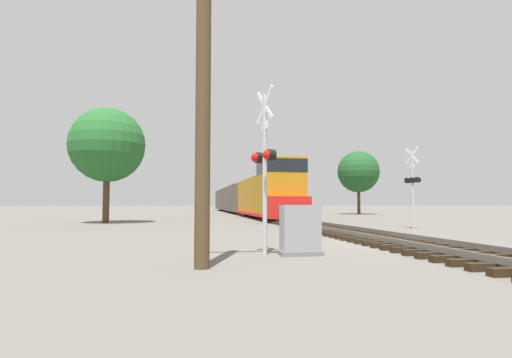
{
  "coord_description": "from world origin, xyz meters",
  "views": [
    {
      "loc": [
        -6.82,
        -12.3,
        1.36
      ],
      "look_at": [
        -3.48,
        7.05,
        2.55
      ],
      "focal_mm": 28.0,
      "sensor_mm": 36.0,
      "label": 1
    }
  ],
  "objects_px": {
    "crossing_signal_far": "(413,182)",
    "relay_cabinet": "(300,230)",
    "crossing_signal_near": "(264,161)",
    "freight_train": "(241,198)",
    "utility_pole": "(203,68)",
    "tree_deep_background": "(280,169)",
    "tree_mid_background": "(358,172)",
    "tree_far_right": "(107,145)"
  },
  "relations": [
    {
      "from": "freight_train",
      "to": "tree_deep_background",
      "type": "distance_m",
      "value": 17.32
    },
    {
      "from": "tree_deep_background",
      "to": "utility_pole",
      "type": "bearing_deg",
      "value": -104.81
    },
    {
      "from": "relay_cabinet",
      "to": "tree_mid_background",
      "type": "xyz_separation_m",
      "value": [
        17.78,
        35.83,
        4.57
      ]
    },
    {
      "from": "crossing_signal_near",
      "to": "tree_far_right",
      "type": "distance_m",
      "value": 20.03
    },
    {
      "from": "crossing_signal_far",
      "to": "freight_train",
      "type": "bearing_deg",
      "value": -5.97
    },
    {
      "from": "crossing_signal_far",
      "to": "tree_deep_background",
      "type": "bearing_deg",
      "value": -19.56
    },
    {
      "from": "utility_pole",
      "to": "relay_cabinet",
      "type": "bearing_deg",
      "value": 33.54
    },
    {
      "from": "utility_pole",
      "to": "tree_far_right",
      "type": "xyz_separation_m",
      "value": [
        -5.8,
        20.25,
        1.1
      ]
    },
    {
      "from": "crossing_signal_far",
      "to": "relay_cabinet",
      "type": "relative_size",
      "value": 3.35
    },
    {
      "from": "crossing_signal_near",
      "to": "utility_pole",
      "type": "xyz_separation_m",
      "value": [
        -1.69,
        -1.89,
        1.76
      ]
    },
    {
      "from": "crossing_signal_far",
      "to": "tree_deep_background",
      "type": "distance_m",
      "value": 45.72
    },
    {
      "from": "crossing_signal_near",
      "to": "tree_far_right",
      "type": "height_order",
      "value": "tree_far_right"
    },
    {
      "from": "crossing_signal_near",
      "to": "freight_train",
      "type": "bearing_deg",
      "value": 157.38
    },
    {
      "from": "utility_pole",
      "to": "tree_mid_background",
      "type": "bearing_deg",
      "value": 61.5
    },
    {
      "from": "crossing_signal_far",
      "to": "tree_mid_background",
      "type": "distance_m",
      "value": 27.82
    },
    {
      "from": "freight_train",
      "to": "tree_mid_background",
      "type": "relative_size",
      "value": 6.73
    },
    {
      "from": "freight_train",
      "to": "utility_pole",
      "type": "height_order",
      "value": "utility_pole"
    },
    {
      "from": "utility_pole",
      "to": "tree_mid_background",
      "type": "relative_size",
      "value": 1.07
    },
    {
      "from": "crossing_signal_near",
      "to": "relay_cabinet",
      "type": "relative_size",
      "value": 3.39
    },
    {
      "from": "freight_train",
      "to": "tree_deep_background",
      "type": "relative_size",
      "value": 5.47
    },
    {
      "from": "crossing_signal_far",
      "to": "tree_far_right",
      "type": "relative_size",
      "value": 0.55
    },
    {
      "from": "freight_train",
      "to": "relay_cabinet",
      "type": "bearing_deg",
      "value": -95.45
    },
    {
      "from": "utility_pole",
      "to": "tree_mid_background",
      "type": "xyz_separation_m",
      "value": [
        20.4,
        37.57,
        0.96
      ]
    },
    {
      "from": "utility_pole",
      "to": "tree_far_right",
      "type": "bearing_deg",
      "value": 105.98
    },
    {
      "from": "crossing_signal_far",
      "to": "tree_far_right",
      "type": "bearing_deg",
      "value": 47.44
    },
    {
      "from": "tree_mid_background",
      "to": "tree_deep_background",
      "type": "distance_m",
      "value": 19.93
    },
    {
      "from": "freight_train",
      "to": "crossing_signal_near",
      "type": "height_order",
      "value": "freight_train"
    },
    {
      "from": "freight_train",
      "to": "crossing_signal_far",
      "type": "height_order",
      "value": "freight_train"
    },
    {
      "from": "crossing_signal_near",
      "to": "crossing_signal_far",
      "type": "bearing_deg",
      "value": 117.35
    },
    {
      "from": "relay_cabinet",
      "to": "tree_deep_background",
      "type": "xyz_separation_m",
      "value": [
        12.36,
        54.91,
        6.5
      ]
    },
    {
      "from": "utility_pole",
      "to": "tree_deep_background",
      "type": "distance_m",
      "value": 58.67
    },
    {
      "from": "crossing_signal_near",
      "to": "crossing_signal_far",
      "type": "xyz_separation_m",
      "value": [
        10.0,
        9.39,
        0.01
      ]
    },
    {
      "from": "relay_cabinet",
      "to": "tree_mid_background",
      "type": "relative_size",
      "value": 0.17
    },
    {
      "from": "crossing_signal_far",
      "to": "tree_mid_background",
      "type": "relative_size",
      "value": 0.57
    },
    {
      "from": "utility_pole",
      "to": "tree_deep_background",
      "type": "bearing_deg",
      "value": 75.19
    },
    {
      "from": "freight_train",
      "to": "tree_far_right",
      "type": "relative_size",
      "value": 6.58
    },
    {
      "from": "crossing_signal_near",
      "to": "relay_cabinet",
      "type": "xyz_separation_m",
      "value": [
        0.94,
        -0.16,
        -1.84
      ]
    },
    {
      "from": "tree_mid_background",
      "to": "tree_deep_background",
      "type": "relative_size",
      "value": 0.81
    },
    {
      "from": "relay_cabinet",
      "to": "tree_far_right",
      "type": "distance_m",
      "value": 20.88
    },
    {
      "from": "crossing_signal_far",
      "to": "tree_deep_background",
      "type": "xyz_separation_m",
      "value": [
        3.29,
        45.36,
        4.64
      ]
    },
    {
      "from": "tree_far_right",
      "to": "tree_mid_background",
      "type": "bearing_deg",
      "value": 33.46
    },
    {
      "from": "crossing_signal_near",
      "to": "tree_far_right",
      "type": "xyz_separation_m",
      "value": [
        -7.48,
        18.36,
        2.87
      ]
    }
  ]
}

